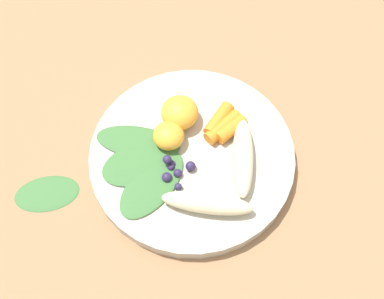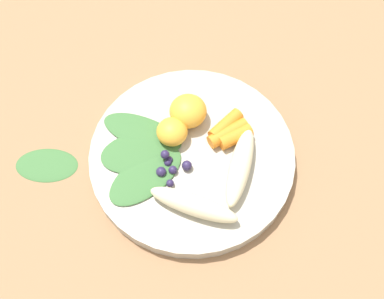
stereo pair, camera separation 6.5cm
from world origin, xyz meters
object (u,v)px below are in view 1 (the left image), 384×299
(bowl, at_px, (192,157))
(orange_segment_near, at_px, (168,137))
(kale_leaf_stray, at_px, (47,193))
(banana_peeled_left, at_px, (243,157))
(banana_peeled_right, at_px, (207,203))

(bowl, height_order, orange_segment_near, orange_segment_near)
(bowl, distance_m, kale_leaf_stray, 0.20)
(bowl, relative_size, orange_segment_near, 6.59)
(banana_peeled_left, height_order, banana_peeled_right, same)
(bowl, distance_m, orange_segment_near, 0.05)
(kale_leaf_stray, bearing_deg, orange_segment_near, -167.60)
(banana_peeled_left, bearing_deg, kale_leaf_stray, 100.71)
(banana_peeled_right, bearing_deg, bowl, 111.57)
(banana_peeled_right, distance_m, kale_leaf_stray, 0.22)
(banana_peeled_right, distance_m, orange_segment_near, 0.11)
(banana_peeled_left, bearing_deg, orange_segment_near, 76.54)
(banana_peeled_left, height_order, kale_leaf_stray, banana_peeled_left)
(bowl, relative_size, banana_peeled_left, 2.40)
(bowl, relative_size, banana_peeled_right, 2.40)
(banana_peeled_right, bearing_deg, banana_peeled_left, 61.29)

